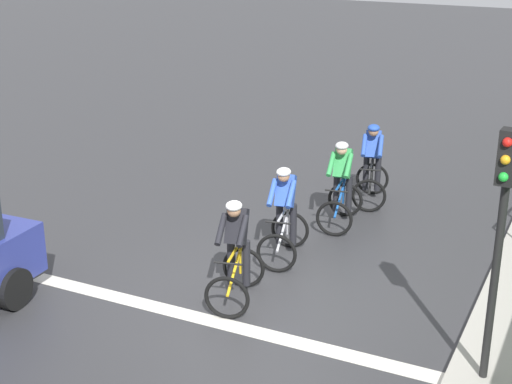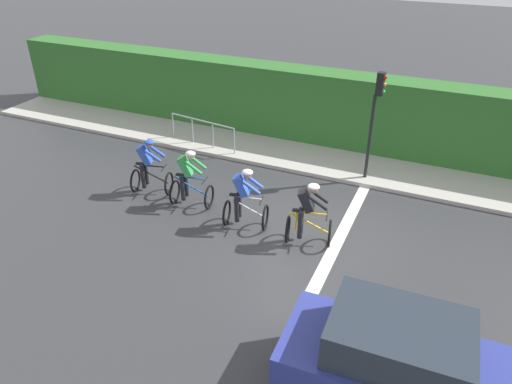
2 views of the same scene
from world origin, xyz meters
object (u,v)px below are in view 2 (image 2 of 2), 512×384
Objects in this scene: cyclist_second at (189,180)px; pedestrian_railing_kerbside at (202,128)px; traffic_light_near_crossing at (375,111)px; cyclist_mid at (244,200)px; cyclist_lead at (149,168)px; car_navy at (407,367)px; cyclist_fourth at (308,215)px.

pedestrian_railing_kerbside is (3.44, 1.54, -0.04)m from cyclist_second.
pedestrian_railing_kerbside is at bearing 89.35° from traffic_light_near_crossing.
cyclist_mid reaches higher than pedestrian_railing_kerbside.
cyclist_mid is (-0.50, -3.22, 0.00)m from cyclist_lead.
car_navy is at bearing -118.42° from cyclist_lead.
cyclist_second is 1.85m from cyclist_mid.
traffic_light_near_crossing reaches higher than cyclist_mid.
cyclist_mid is at bearing -98.79° from cyclist_lead.
cyclist_fourth is at bearing -96.17° from cyclist_lead.
cyclist_lead and cyclist_fourth have the same top height.
cyclist_lead is 1.00× the size of cyclist_fourth.
car_navy is at bearing -129.13° from cyclist_mid.
pedestrian_railing_kerbside is at bearing 41.43° from cyclist_mid.
traffic_light_near_crossing reaches higher than cyclist_second.
cyclist_lead is at bearing 61.58° from car_navy.
traffic_light_near_crossing reaches higher than car_navy.
cyclist_lead is 1.41m from cyclist_second.
cyclist_lead is 3.31m from pedestrian_railing_kerbside.
cyclist_mid is at bearing 147.82° from traffic_light_near_crossing.
cyclist_mid is 5.88m from car_navy.
cyclist_second is 3.77m from pedestrian_railing_kerbside.
cyclist_second and cyclist_mid have the same top height.
car_navy is at bearing -142.13° from cyclist_fourth.
car_navy is 1.58× the size of pedestrian_railing_kerbside.
cyclist_fourth is 4.66m from car_navy.
traffic_light_near_crossing is at bearing -90.65° from pedestrian_railing_kerbside.
traffic_light_near_crossing is at bearing -59.82° from cyclist_lead.
cyclist_mid is 0.63× the size of pedestrian_railing_kerbside.
cyclist_lead is at bearing 84.22° from cyclist_second.
cyclist_lead is at bearing 83.83° from cyclist_fourth.
car_navy is at bearing -122.55° from cyclist_second.
cyclist_fourth is at bearing -127.17° from pedestrian_railing_kerbside.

